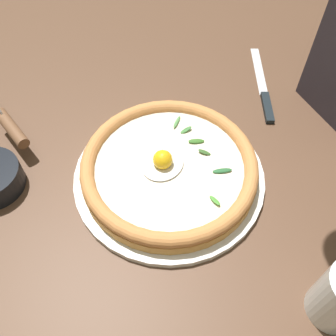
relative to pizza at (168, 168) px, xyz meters
name	(u,v)px	position (x,y,z in m)	size (l,w,h in m)	color
ground_plane	(156,172)	(0.00, 0.03, -0.05)	(2.40, 2.40, 0.03)	brown
pizza_plate	(168,177)	(0.00, 0.00, -0.03)	(0.33, 0.33, 0.01)	white
pizza	(168,168)	(0.00, 0.00, 0.00)	(0.30, 0.30, 0.06)	#CB8D40
pizza_cutter	(6,121)	(-0.14, 0.28, 0.01)	(0.03, 0.16, 0.08)	silver
table_knife	(264,94)	(0.29, 0.01, -0.03)	(0.18, 0.18, 0.01)	silver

